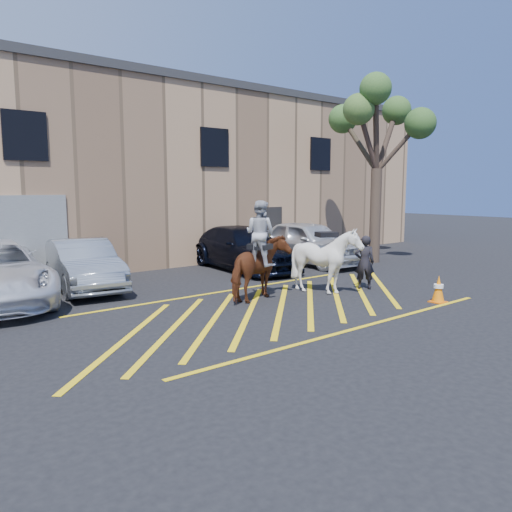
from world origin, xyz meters
TOP-DOWN VIEW (x-y plane):
  - ground at (0.00, 0.00)m, footprint 90.00×90.00m
  - car_silver_sedan at (-3.07, 5.13)m, footprint 2.19×4.72m
  - car_blue_suv at (2.97, 5.09)m, footprint 2.76×5.66m
  - car_white_suv at (5.76, 4.47)m, footprint 2.17×5.15m
  - handler at (3.48, -0.16)m, footprint 0.70×0.68m
  - warehouse at (-0.01, 11.99)m, footprint 32.42×10.20m
  - hatching_zone at (-0.00, -0.30)m, footprint 12.60×5.12m
  - mounted_bay at (0.10, 0.68)m, footprint 2.23×1.55m
  - saddled_white at (2.13, 0.15)m, footprint 2.10×2.20m
  - traffic_cone at (3.58, -2.55)m, footprint 0.39×0.39m
  - tree at (8.23, 3.13)m, footprint 3.99×4.37m

SIDE VIEW (x-z plane):
  - ground at x=0.00m, z-range 0.00..0.00m
  - hatching_zone at x=0.00m, z-range 0.00..0.01m
  - traffic_cone at x=3.58m, z-range 0.00..0.73m
  - car_silver_sedan at x=-3.07m, z-range 0.00..1.50m
  - car_blue_suv at x=2.97m, z-range 0.00..1.58m
  - handler at x=3.48m, z-range 0.00..1.62m
  - car_white_suv at x=5.76m, z-range 0.00..1.74m
  - saddled_white at x=2.13m, z-range 0.01..1.92m
  - mounted_bay at x=0.10m, z-range -0.26..2.43m
  - warehouse at x=-0.01m, z-range 0.00..7.30m
  - tree at x=8.23m, z-range 2.04..9.35m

